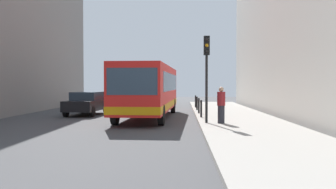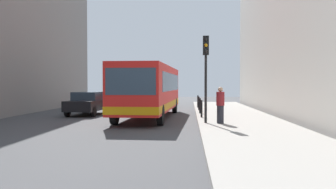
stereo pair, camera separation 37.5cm
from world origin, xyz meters
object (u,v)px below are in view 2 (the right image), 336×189
bus (150,88)px  bollard_far (199,103)px  bollard_farthest (198,101)px  bollard_mid (200,106)px  pedestrian_near_signal (220,105)px  bollard_near (202,109)px  traffic_light (206,62)px  car_behind_bus (158,98)px  car_beside_bus (89,103)px

bus → bollard_far: bearing=-120.8°
bollard_far → bollard_farthest: size_ratio=1.00×
bus → bollard_farthest: 8.07m
bollard_mid → pedestrian_near_signal: pedestrian_near_signal is taller
pedestrian_near_signal → bollard_near: bearing=-119.2°
bollard_mid → bollard_far: (0.00, 2.90, 0.00)m
bus → bollard_mid: bearing=-148.8°
bus → bollard_far: 5.53m
bollard_farthest → traffic_light: bearing=-89.5°
bus → car_behind_bus: (-0.48, 11.39, -0.94)m
traffic_light → bollard_mid: bearing=91.0°
car_behind_bus → bollard_far: size_ratio=4.65×
traffic_light → bollard_farthest: 11.82m
car_behind_bus → traffic_light: bearing=102.2°
bus → bollard_farthest: bearing=-109.3°
bollard_near → bollard_farthest: 8.69m
bollard_near → bollard_farthest: size_ratio=1.00×
bollard_farthest → pedestrian_near_signal: pedestrian_near_signal is taller
traffic_light → pedestrian_near_signal: 2.13m
bus → bollard_mid: (2.99, 1.62, -1.10)m
bollard_mid → pedestrian_near_signal: size_ratio=0.56×
car_beside_bus → bollard_mid: bearing=-178.3°
car_behind_bus → traffic_light: 16.11m
car_beside_bus → car_behind_bus: 10.20m
bollard_far → bus: bearing=-123.5°
bollard_farthest → pedestrian_near_signal: bearing=-86.3°
traffic_light → bollard_mid: (-0.10, 5.79, -2.38)m
bollard_far → pedestrian_near_signal: pedestrian_near_signal is taller
car_beside_bus → bollard_farthest: car_beside_bus is taller
bollard_farthest → bollard_near: bearing=-90.0°
bus → bollard_mid: 3.57m
bollard_near → bollard_far: bearing=90.0°
bus → bollard_near: (2.99, -1.27, -1.10)m
car_beside_bus → pedestrian_near_signal: bearing=145.6°
car_beside_bus → bollard_far: size_ratio=4.75×
bus → car_beside_bus: (-4.19, 1.88, -0.94)m
bollard_near → pedestrian_near_signal: 3.22m
bollard_farthest → bollard_mid: bearing=-90.0°
bollard_near → bollard_farthest: (0.00, 8.69, 0.00)m
traffic_light → bus: bearing=126.6°
bus → pedestrian_near_signal: (3.76, -4.37, -0.73)m
bus → bollard_farthest: size_ratio=11.71×
car_behind_bus → bollard_near: car_behind_bus is taller
car_behind_bus → bollard_far: 7.70m
bollard_near → bollard_far: 5.79m
bollard_near → bollard_mid: bearing=90.0°
car_behind_bus → bollard_farthest: size_ratio=4.65×
bus → bollard_near: size_ratio=11.71×
bus → traffic_light: bearing=129.2°
car_behind_bus → bollard_mid: size_ratio=4.65×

